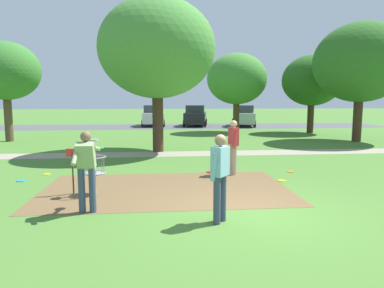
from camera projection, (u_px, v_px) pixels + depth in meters
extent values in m
plane|color=#47752D|center=(248.00, 213.00, 7.37)|extent=(160.00, 160.00, 0.00)
cube|color=brown|center=(166.00, 189.00, 9.33)|extent=(6.46, 3.87, 0.01)
cylinder|color=#9E9EA3|center=(94.00, 168.00, 8.71)|extent=(0.05, 0.05, 1.35)
cylinder|color=#9E9EA3|center=(93.00, 140.00, 8.62)|extent=(0.24, 0.24, 0.04)
torus|color=#9E9EA3|center=(94.00, 157.00, 8.67)|extent=(0.58, 0.58, 0.02)
torus|color=#9E9EA3|center=(95.00, 173.00, 8.72)|extent=(0.55, 0.55, 0.03)
cylinder|color=#9E9EA3|center=(95.00, 174.00, 8.72)|extent=(0.48, 0.48, 0.02)
cylinder|color=gray|center=(104.00, 165.00, 8.72)|extent=(0.01, 0.01, 0.40)
cylinder|color=gray|center=(103.00, 164.00, 8.85)|extent=(0.01, 0.01, 0.40)
cylinder|color=gray|center=(99.00, 163.00, 8.93)|extent=(0.01, 0.01, 0.40)
cylinder|color=gray|center=(93.00, 163.00, 8.91)|extent=(0.01, 0.01, 0.40)
cylinder|color=gray|center=(88.00, 164.00, 8.82)|extent=(0.01, 0.01, 0.40)
cylinder|color=gray|center=(85.00, 165.00, 8.67)|extent=(0.01, 0.01, 0.40)
cylinder|color=gray|center=(85.00, 166.00, 8.54)|extent=(0.01, 0.01, 0.40)
cylinder|color=gray|center=(90.00, 167.00, 8.47)|extent=(0.01, 0.01, 0.40)
cylinder|color=gray|center=(96.00, 166.00, 8.48)|extent=(0.01, 0.01, 0.40)
cylinder|color=gray|center=(101.00, 166.00, 8.58)|extent=(0.01, 0.01, 0.40)
cylinder|color=#4C3823|center=(73.00, 172.00, 8.77)|extent=(0.04, 0.04, 1.10)
cube|color=red|center=(72.00, 153.00, 8.70)|extent=(0.28, 0.03, 0.20)
cylinder|color=tan|center=(234.00, 160.00, 10.99)|extent=(0.14, 0.14, 0.92)
cylinder|color=tan|center=(232.00, 159.00, 11.20)|extent=(0.14, 0.14, 0.92)
cube|color=#D1383D|center=(233.00, 137.00, 11.00)|extent=(0.29, 0.40, 0.56)
sphere|color=beige|center=(234.00, 124.00, 10.95)|extent=(0.22, 0.22, 0.22)
cylinder|color=#D1383D|center=(235.00, 140.00, 10.83)|extent=(0.18, 0.12, 0.55)
cylinder|color=#D1383D|center=(230.00, 139.00, 11.18)|extent=(0.18, 0.12, 0.55)
cylinder|color=white|center=(228.00, 144.00, 10.98)|extent=(0.22, 0.22, 0.02)
cylinder|color=#384260|center=(217.00, 200.00, 6.65)|extent=(0.14, 0.14, 0.92)
cylinder|color=#384260|center=(223.00, 198.00, 6.83)|extent=(0.14, 0.14, 0.92)
cube|color=#84B7D1|center=(220.00, 161.00, 6.64)|extent=(0.40, 0.42, 0.56)
sphere|color=#9E7051|center=(220.00, 140.00, 6.59)|extent=(0.22, 0.22, 0.22)
cylinder|color=#84B7D1|center=(214.00, 167.00, 6.51)|extent=(0.18, 0.17, 0.55)
cylinder|color=#84B7D1|center=(224.00, 164.00, 6.82)|extent=(0.18, 0.17, 0.55)
cylinder|color=red|center=(212.00, 172.00, 6.77)|extent=(0.22, 0.22, 0.02)
cylinder|color=#384260|center=(82.00, 191.00, 7.32)|extent=(0.14, 0.14, 0.92)
cylinder|color=#384260|center=(92.00, 191.00, 7.34)|extent=(0.14, 0.14, 0.92)
cube|color=#93A875|center=(86.00, 156.00, 7.24)|extent=(0.37, 0.39, 0.60)
sphere|color=brown|center=(86.00, 136.00, 7.25)|extent=(0.22, 0.22, 0.22)
cylinder|color=#93A875|center=(96.00, 148.00, 7.53)|extent=(0.10, 0.59, 0.21)
cylinder|color=green|center=(99.00, 148.00, 7.81)|extent=(0.22, 0.22, 0.02)
cylinder|color=#93A875|center=(75.00, 155.00, 7.04)|extent=(0.10, 0.48, 0.37)
cylinder|color=orange|center=(290.00, 172.00, 11.49)|extent=(0.22, 0.22, 0.02)
cylinder|color=#1E93DB|center=(21.00, 181.00, 10.21)|extent=(0.26, 0.26, 0.02)
cylinder|color=gold|center=(282.00, 181.00, 10.20)|extent=(0.24, 0.24, 0.02)
cylinder|color=gold|center=(47.00, 174.00, 11.09)|extent=(0.22, 0.22, 0.02)
cylinder|color=#422D1E|center=(158.00, 122.00, 15.83)|extent=(0.49, 0.49, 2.65)
ellipsoid|color=#4C8E3D|center=(157.00, 48.00, 15.42)|extent=(5.15, 5.15, 4.38)
cylinder|color=#4C3823|center=(236.00, 117.00, 25.20)|extent=(0.45, 0.45, 2.21)
ellipsoid|color=#428433|center=(237.00, 79.00, 24.86)|extent=(4.23, 4.23, 3.60)
cylinder|color=#422D1E|center=(310.00, 118.00, 24.70)|extent=(0.44, 0.44, 2.11)
ellipsoid|color=#285B1E|center=(312.00, 80.00, 24.37)|extent=(4.12, 4.12, 3.50)
cylinder|color=#422D1E|center=(357.00, 120.00, 19.69)|extent=(0.48, 0.48, 2.46)
ellipsoid|color=#2D6623|center=(361.00, 62.00, 19.29)|extent=(5.11, 5.11, 4.34)
cylinder|color=brown|center=(8.00, 119.00, 19.69)|extent=(0.43, 0.43, 2.51)
ellipsoid|color=#38752D|center=(5.00, 71.00, 19.35)|extent=(3.76, 3.76, 3.20)
cube|color=#4C4C51|center=(179.00, 126.00, 30.76)|extent=(36.00, 6.00, 0.01)
cube|color=silver|center=(153.00, 118.00, 31.14)|extent=(1.80, 4.20, 0.90)
cube|color=#2D333D|center=(153.00, 109.00, 31.04)|extent=(1.59, 2.19, 0.64)
cylinder|color=black|center=(144.00, 122.00, 32.39)|extent=(0.18, 0.60, 0.60)
cylinder|color=black|center=(163.00, 122.00, 32.57)|extent=(0.18, 0.60, 0.60)
cylinder|color=black|center=(143.00, 124.00, 29.82)|extent=(0.18, 0.60, 0.60)
cylinder|color=black|center=(164.00, 124.00, 30.00)|extent=(0.18, 0.60, 0.60)
cube|color=black|center=(195.00, 117.00, 31.15)|extent=(2.47, 4.44, 0.90)
cube|color=#2D333D|center=(195.00, 109.00, 31.06)|extent=(1.92, 2.41, 0.64)
cylinder|color=black|center=(187.00, 122.00, 32.56)|extent=(0.28, 0.62, 0.60)
cylinder|color=black|center=(206.00, 122.00, 32.44)|extent=(0.28, 0.62, 0.60)
cylinder|color=black|center=(184.00, 124.00, 29.98)|extent=(0.28, 0.62, 0.60)
cylinder|color=black|center=(205.00, 124.00, 29.86)|extent=(0.28, 0.62, 0.60)
cube|color=#B2B7BC|center=(244.00, 118.00, 30.81)|extent=(2.63, 4.48, 0.90)
cube|color=#2D333D|center=(244.00, 109.00, 30.71)|extent=(2.00, 2.46, 0.64)
cylinder|color=black|center=(233.00, 122.00, 32.25)|extent=(0.30, 0.62, 0.60)
cylinder|color=black|center=(253.00, 122.00, 32.05)|extent=(0.30, 0.62, 0.60)
cylinder|color=black|center=(233.00, 124.00, 29.68)|extent=(0.30, 0.62, 0.60)
cylinder|color=black|center=(255.00, 124.00, 29.48)|extent=(0.30, 0.62, 0.60)
cube|color=gray|center=(201.00, 153.00, 15.38)|extent=(40.00, 1.45, 0.00)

